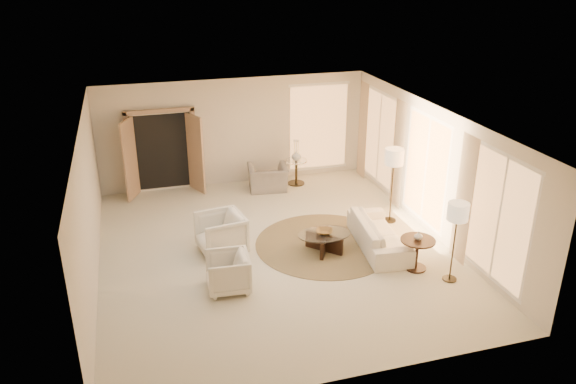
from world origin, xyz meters
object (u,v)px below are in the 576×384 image
object	(u,v)px
side_vase	(296,155)
floor_lamp_far	(458,215)
side_table	(296,170)
armchair_right	(228,271)
accent_chair	(268,174)
armchair_left	(221,232)
end_table	(417,249)
bowl	(324,232)
end_vase	(418,236)
floor_lamp_near	(394,160)
sofa	(379,234)
coffee_table	(324,240)

from	to	relation	value
side_vase	floor_lamp_far	bearing A→B (deg)	-75.89
floor_lamp_far	side_table	bearing A→B (deg)	104.11
armchair_right	side_table	world-z (taller)	armchair_right
accent_chair	side_table	xyz separation A→B (m)	(0.83, 0.18, -0.03)
armchair_left	end_table	distance (m)	3.92
floor_lamp_far	bowl	world-z (taller)	floor_lamp_far
side_table	end_vase	xyz separation A→B (m)	(0.94, -4.88, 0.31)
end_table	side_vase	distance (m)	4.99
bowl	side_vase	world-z (taller)	side_vase
side_table	floor_lamp_far	distance (m)	5.68
floor_lamp_near	floor_lamp_far	xyz separation A→B (m)	(-0.03, -2.65, -0.14)
side_table	side_vase	size ratio (longest dim) A/B	2.50
sofa	armchair_left	bearing A→B (deg)	84.12
sofa	floor_lamp_far	size ratio (longest dim) A/B	1.32
floor_lamp_near	side_vase	bearing A→B (deg)	116.66
armchair_left	accent_chair	world-z (taller)	armchair_left
end_table	floor_lamp_near	world-z (taller)	floor_lamp_near
armchair_left	armchair_right	bearing A→B (deg)	-13.47
sofa	side_vase	size ratio (longest dim) A/B	7.74
end_table	coffee_table	bearing A→B (deg)	141.93
armchair_right	coffee_table	bearing A→B (deg)	115.98
accent_chair	floor_lamp_far	world-z (taller)	floor_lamp_far
sofa	end_table	xyz separation A→B (m)	(0.33, -1.01, 0.13)
end_table	end_vase	world-z (taller)	end_vase
armchair_right	accent_chair	distance (m)	4.79
end_table	bowl	world-z (taller)	end_table
end_vase	floor_lamp_near	bearing A→B (deg)	77.73
accent_chair	floor_lamp_far	bearing A→B (deg)	120.33
armchair_right	coffee_table	size ratio (longest dim) A/B	0.61
accent_chair	bowl	size ratio (longest dim) A/B	2.91
accent_chair	floor_lamp_near	bearing A→B (deg)	138.16
end_table	side_vase	world-z (taller)	side_vase
sofa	armchair_left	distance (m)	3.27
floor_lamp_far	sofa	bearing A→B (deg)	115.68
accent_chair	coffee_table	distance (m)	3.56
floor_lamp_near	end_vase	xyz separation A→B (m)	(-0.46, -2.10, -0.77)
bowl	coffee_table	bearing A→B (deg)	-90.00
floor_lamp_far	armchair_left	bearing A→B (deg)	149.94
armchair_right	coffee_table	world-z (taller)	armchair_right
coffee_table	end_table	xyz separation A→B (m)	(1.48, -1.16, 0.18)
armchair_left	bowl	world-z (taller)	armchair_left
coffee_table	side_vase	bearing A→B (deg)	81.79
side_table	floor_lamp_near	world-z (taller)	floor_lamp_near
sofa	accent_chair	xyz separation A→B (m)	(-1.44, 3.69, 0.13)
sofa	accent_chair	bearing A→B (deg)	28.15
side_table	floor_lamp_near	size ratio (longest dim) A/B	0.39
floor_lamp_near	side_vase	distance (m)	3.19
armchair_left	coffee_table	xyz separation A→B (m)	(2.03, -0.57, -0.20)
armchair_right	floor_lamp_far	size ratio (longest dim) A/B	0.49
armchair_left	accent_chair	size ratio (longest dim) A/B	0.92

